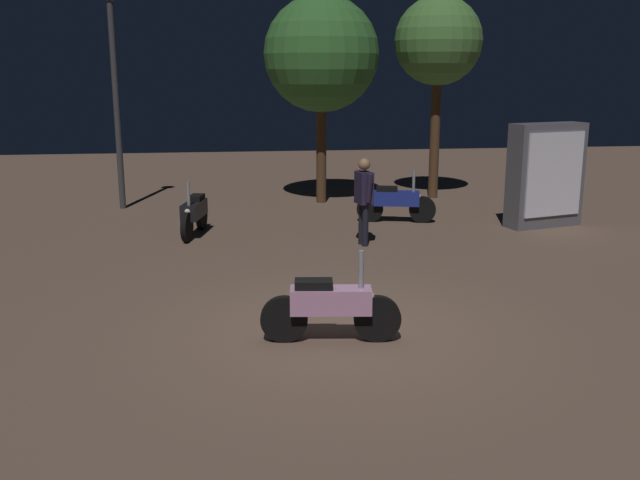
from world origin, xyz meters
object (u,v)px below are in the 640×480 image
(motorcycle_black_parked_right, at_px, (194,213))
(kiosk_billboard, at_px, (546,175))
(person_rider_beside, at_px, (364,194))
(streetlamp_near, at_px, (114,69))
(motorcycle_blue_parked_left, at_px, (396,202))
(motorcycle_pink_foreground, at_px, (330,306))

(motorcycle_black_parked_right, xyz_separation_m, kiosk_billboard, (7.07, -0.04, 0.61))
(person_rider_beside, height_order, kiosk_billboard, kiosk_billboard)
(person_rider_beside, height_order, streetlamp_near, streetlamp_near)
(motorcycle_blue_parked_left, relative_size, kiosk_billboard, 0.78)
(streetlamp_near, bearing_deg, motorcycle_black_parked_right, -59.64)
(motorcycle_blue_parked_left, xyz_separation_m, streetlamp_near, (-5.94, 2.33, 2.71))
(person_rider_beside, relative_size, streetlamp_near, 0.32)
(person_rider_beside, xyz_separation_m, streetlamp_near, (-4.88, 4.23, 2.21))
(motorcycle_black_parked_right, bearing_deg, motorcycle_pink_foreground, 29.77)
(motorcycle_blue_parked_left, xyz_separation_m, person_rider_beside, (-1.05, -1.90, 0.51))
(motorcycle_blue_parked_left, height_order, kiosk_billboard, kiosk_billboard)
(motorcycle_blue_parked_left, xyz_separation_m, kiosk_billboard, (2.92, -0.75, 0.61))
(motorcycle_pink_foreground, height_order, motorcycle_black_parked_right, same)
(motorcycle_pink_foreground, bearing_deg, streetlamp_near, 118.67)
(motorcycle_blue_parked_left, height_order, person_rider_beside, person_rider_beside)
(motorcycle_blue_parked_left, bearing_deg, motorcycle_black_parked_right, -157.62)
(streetlamp_near, bearing_deg, kiosk_billboard, -19.18)
(person_rider_beside, xyz_separation_m, kiosk_billboard, (3.97, 1.15, 0.11))
(motorcycle_blue_parked_left, distance_m, streetlamp_near, 6.93)
(motorcycle_black_parked_right, relative_size, kiosk_billboard, 0.78)
(motorcycle_black_parked_right, distance_m, streetlamp_near, 4.45)
(motorcycle_black_parked_right, height_order, streetlamp_near, streetlamp_near)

